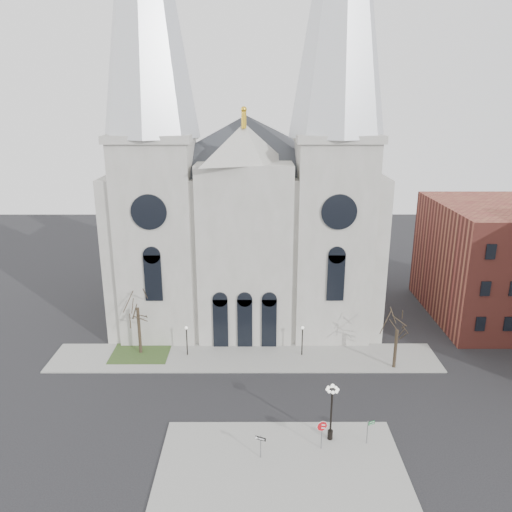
{
  "coord_description": "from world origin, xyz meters",
  "views": [
    {
      "loc": [
        1.12,
        -35.35,
        25.56
      ],
      "look_at": [
        1.19,
        8.0,
        12.08
      ],
      "focal_mm": 35.0,
      "sensor_mm": 36.0,
      "label": 1
    }
  ],
  "objects_px": {
    "stop_sign": "(322,429)",
    "street_name_sign": "(368,430)",
    "globe_lamp": "(332,405)",
    "one_way_sign": "(261,442)"
  },
  "relations": [
    {
      "from": "one_way_sign",
      "to": "globe_lamp",
      "type": "bearing_deg",
      "value": 44.87
    },
    {
      "from": "street_name_sign",
      "to": "stop_sign",
      "type": "bearing_deg",
      "value": 168.18
    },
    {
      "from": "globe_lamp",
      "to": "street_name_sign",
      "type": "relative_size",
      "value": 2.47
    },
    {
      "from": "stop_sign",
      "to": "street_name_sign",
      "type": "distance_m",
      "value": 3.78
    },
    {
      "from": "street_name_sign",
      "to": "globe_lamp",
      "type": "bearing_deg",
      "value": 148.22
    },
    {
      "from": "stop_sign",
      "to": "globe_lamp",
      "type": "bearing_deg",
      "value": 60.94
    },
    {
      "from": "stop_sign",
      "to": "street_name_sign",
      "type": "relative_size",
      "value": 1.24
    },
    {
      "from": "globe_lamp",
      "to": "street_name_sign",
      "type": "bearing_deg",
      "value": -9.99
    },
    {
      "from": "globe_lamp",
      "to": "street_name_sign",
      "type": "distance_m",
      "value": 3.45
    },
    {
      "from": "globe_lamp",
      "to": "stop_sign",
      "type": "bearing_deg",
      "value": -126.18
    }
  ]
}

